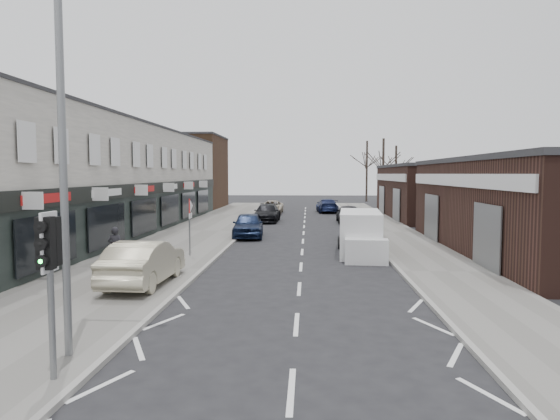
# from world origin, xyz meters

# --- Properties ---
(ground) EXTENTS (160.00, 160.00, 0.00)m
(ground) POSITION_xyz_m (0.00, 0.00, 0.00)
(ground) COLOR black
(ground) RESTS_ON ground
(pavement_left) EXTENTS (5.50, 64.00, 0.12)m
(pavement_left) POSITION_xyz_m (-6.75, 22.00, 0.06)
(pavement_left) COLOR slate
(pavement_left) RESTS_ON ground
(pavement_right) EXTENTS (3.50, 64.00, 0.12)m
(pavement_right) POSITION_xyz_m (5.75, 22.00, 0.06)
(pavement_right) COLOR slate
(pavement_right) RESTS_ON ground
(shop_terrace_left) EXTENTS (8.00, 41.00, 7.10)m
(shop_terrace_left) POSITION_xyz_m (-13.50, 19.50, 3.55)
(shop_terrace_left) COLOR silver
(shop_terrace_left) RESTS_ON ground
(brick_block_far) EXTENTS (8.00, 10.00, 8.00)m
(brick_block_far) POSITION_xyz_m (-13.50, 45.00, 4.00)
(brick_block_far) COLOR #4D3321
(brick_block_far) RESTS_ON ground
(right_unit_far) EXTENTS (10.00, 16.00, 4.50)m
(right_unit_far) POSITION_xyz_m (12.50, 34.00, 2.25)
(right_unit_far) COLOR #381F19
(right_unit_far) RESTS_ON ground
(tree_far_a) EXTENTS (3.60, 3.60, 8.00)m
(tree_far_a) POSITION_xyz_m (9.00, 48.00, 0.00)
(tree_far_a) COLOR #382D26
(tree_far_a) RESTS_ON ground
(tree_far_b) EXTENTS (3.60, 3.60, 7.50)m
(tree_far_b) POSITION_xyz_m (11.50, 54.00, 0.00)
(tree_far_b) COLOR #382D26
(tree_far_b) RESTS_ON ground
(tree_far_c) EXTENTS (3.60, 3.60, 8.50)m
(tree_far_c) POSITION_xyz_m (8.50, 60.00, 0.00)
(tree_far_c) COLOR #382D26
(tree_far_c) RESTS_ON ground
(traffic_light) EXTENTS (0.28, 0.60, 3.10)m
(traffic_light) POSITION_xyz_m (-4.40, -2.02, 2.41)
(traffic_light) COLOR slate
(traffic_light) RESTS_ON pavement_left
(street_lamp) EXTENTS (2.23, 0.22, 8.00)m
(street_lamp) POSITION_xyz_m (-4.53, -0.80, 4.62)
(street_lamp) COLOR slate
(street_lamp) RESTS_ON pavement_left
(warning_sign) EXTENTS (0.12, 0.80, 2.70)m
(warning_sign) POSITION_xyz_m (-5.16, 12.00, 2.20)
(warning_sign) COLOR slate
(warning_sign) RESTS_ON pavement_left
(white_van) EXTENTS (2.24, 5.52, 2.10)m
(white_van) POSITION_xyz_m (2.82, 13.32, 0.99)
(white_van) COLOR white
(white_van) RESTS_ON ground
(sedan_on_pavement) EXTENTS (1.73, 4.65, 1.52)m
(sedan_on_pavement) POSITION_xyz_m (-5.33, 5.89, 0.88)
(sedan_on_pavement) COLOR #B7AF93
(sedan_on_pavement) RESTS_ON pavement_left
(pedestrian) EXTENTS (0.63, 0.42, 1.67)m
(pedestrian) POSITION_xyz_m (-7.42, 8.68, 0.96)
(pedestrian) COLOR black
(pedestrian) RESTS_ON pavement_left
(parked_car_left_a) EXTENTS (2.12, 4.58, 1.52)m
(parked_car_left_a) POSITION_xyz_m (-3.40, 19.66, 0.76)
(parked_car_left_a) COLOR #131E3B
(parked_car_left_a) RESTS_ON ground
(parked_car_left_b) EXTENTS (2.11, 4.93, 1.42)m
(parked_car_left_b) POSITION_xyz_m (-3.06, 29.66, 0.71)
(parked_car_left_b) COLOR black
(parked_car_left_b) RESTS_ON ground
(parked_car_left_c) EXTENTS (2.12, 4.50, 1.24)m
(parked_car_left_c) POSITION_xyz_m (-3.28, 38.35, 0.62)
(parked_car_left_c) COLOR #C1B29A
(parked_car_left_c) RESTS_ON ground
(parked_car_right_a) EXTENTS (2.12, 5.10, 1.64)m
(parked_car_right_a) POSITION_xyz_m (3.26, 19.04, 0.82)
(parked_car_right_a) COLOR silver
(parked_car_right_a) RESTS_ON ground
(parked_car_right_b) EXTENTS (1.77, 4.35, 1.48)m
(parked_car_right_b) POSITION_xyz_m (3.50, 29.13, 0.74)
(parked_car_right_b) COLOR black
(parked_car_right_b) RESTS_ON ground
(parked_car_right_c) EXTENTS (2.22, 4.91, 1.39)m
(parked_car_right_c) POSITION_xyz_m (2.20, 39.76, 0.70)
(parked_car_right_c) COLOR #151D42
(parked_car_right_c) RESTS_ON ground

